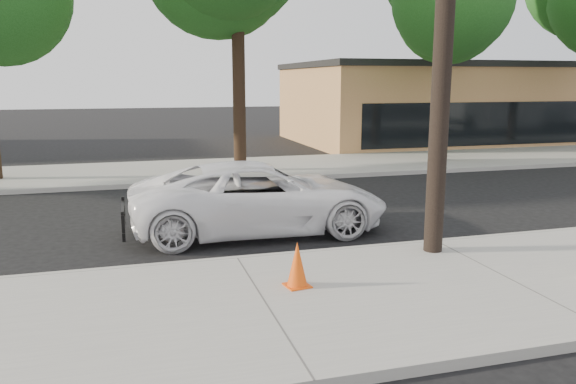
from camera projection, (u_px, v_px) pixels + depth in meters
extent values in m
plane|color=black|center=(219.00, 235.00, 12.10)|extent=(120.00, 120.00, 0.00)
cube|color=gray|center=(266.00, 308.00, 8.03)|extent=(90.00, 4.40, 0.15)
cube|color=gray|center=(182.00, 171.00, 20.11)|extent=(90.00, 5.00, 0.15)
cube|color=#9E9B93|center=(237.00, 261.00, 10.11)|extent=(90.00, 0.12, 0.16)
cube|color=#BE804F|center=(460.00, 104.00, 31.09)|extent=(18.00, 10.00, 4.00)
cylinder|color=black|center=(239.00, 102.00, 19.50)|extent=(0.44, 0.44, 4.75)
cylinder|color=black|center=(439.00, 105.00, 21.96)|extent=(0.44, 0.44, 4.40)
sphere|color=#194714|center=(444.00, 7.00, 21.25)|extent=(4.35, 4.35, 4.35)
imported|color=white|center=(260.00, 197.00, 12.23)|extent=(5.61, 2.69, 1.54)
cube|color=#EB4E0C|center=(297.00, 285.00, 8.66)|extent=(0.42, 0.42, 0.02)
cone|color=#EB4E0C|center=(297.00, 264.00, 8.60)|extent=(0.37, 0.37, 0.71)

